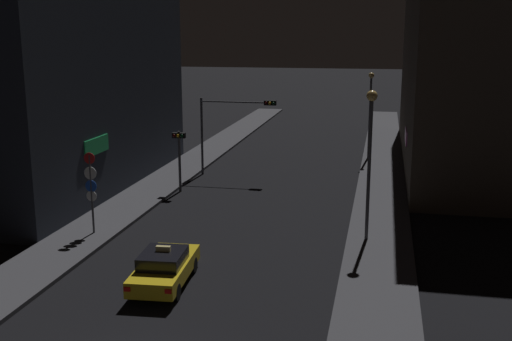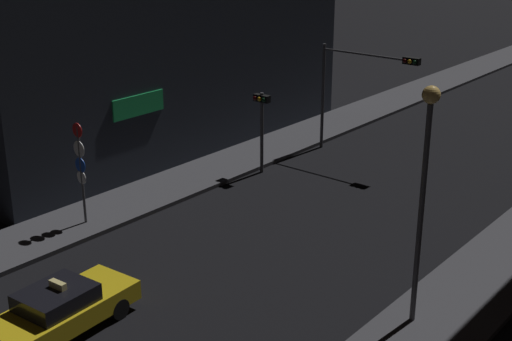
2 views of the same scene
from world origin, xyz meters
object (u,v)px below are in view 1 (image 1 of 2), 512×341
object	(u,v)px
traffic_light_overhead	(231,119)
sign_pole_left	(91,186)
taxi	(164,267)
street_lamp_far_block	(370,105)
street_lamp_near_block	(370,141)
traffic_light_left_kerb	(179,149)

from	to	relation	value
traffic_light_overhead	sign_pole_left	size ratio (longest dim) A/B	1.35
taxi	street_lamp_far_block	world-z (taller)	street_lamp_far_block
street_lamp_near_block	sign_pole_left	bearing A→B (deg)	-172.44
traffic_light_overhead	street_lamp_far_block	bearing A→B (deg)	38.65
taxi	street_lamp_near_block	size ratio (longest dim) A/B	0.66
traffic_light_overhead	street_lamp_far_block	size ratio (longest dim) A/B	0.82
taxi	sign_pole_left	xyz separation A→B (m)	(-5.38, 4.94, 1.75)
traffic_light_overhead	street_lamp_near_block	size ratio (longest dim) A/B	0.76
traffic_light_overhead	street_lamp_far_block	xyz separation A→B (m)	(9.02, 7.21, 0.34)
traffic_light_left_kerb	taxi	bearing A→B (deg)	-73.90
taxi	traffic_light_overhead	xyz separation A→B (m)	(-1.98, 18.70, 3.14)
traffic_light_left_kerb	sign_pole_left	size ratio (longest dim) A/B	0.96
taxi	sign_pole_left	distance (m)	7.51
traffic_light_overhead	street_lamp_far_block	distance (m)	11.55
taxi	traffic_light_overhead	distance (m)	19.07
traffic_light_left_kerb	sign_pole_left	world-z (taller)	sign_pole_left
traffic_light_overhead	street_lamp_near_block	distance (m)	15.37
traffic_light_left_kerb	traffic_light_overhead	bearing A→B (deg)	67.29
traffic_light_left_kerb	street_lamp_far_block	xyz separation A→B (m)	(11.04, 12.04, 1.52)
street_lamp_near_block	street_lamp_far_block	distance (m)	19.28
sign_pole_left	street_lamp_far_block	distance (m)	24.44
sign_pole_left	street_lamp_far_block	bearing A→B (deg)	59.38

